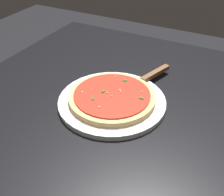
# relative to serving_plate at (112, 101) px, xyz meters

# --- Properties ---
(restaurant_table) EXTENTS (1.03, 0.92, 0.74)m
(restaurant_table) POSITION_rel_serving_plate_xyz_m (0.01, -0.01, -0.14)
(restaurant_table) COLOR black
(restaurant_table) RESTS_ON ground_plane
(serving_plate) EXTENTS (0.31, 0.31, 0.02)m
(serving_plate) POSITION_rel_serving_plate_xyz_m (0.00, 0.00, 0.00)
(serving_plate) COLOR white
(serving_plate) RESTS_ON restaurant_table
(pizza) EXTENTS (0.25, 0.25, 0.02)m
(pizza) POSITION_rel_serving_plate_xyz_m (-0.00, -0.00, 0.02)
(pizza) COLOR #DBB26B
(pizza) RESTS_ON serving_plate
(pizza_server) EXTENTS (0.22, 0.11, 0.01)m
(pizza_server) POSITION_rel_serving_plate_xyz_m (-0.15, 0.05, 0.01)
(pizza_server) COLOR silver
(pizza_server) RESTS_ON serving_plate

